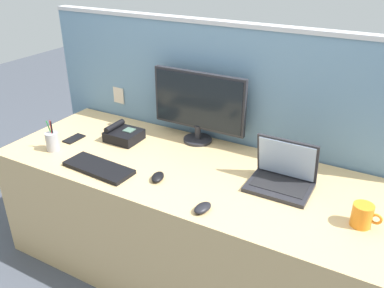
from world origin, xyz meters
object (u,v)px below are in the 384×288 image
desk_phone (123,135)px  keyboard_main (99,168)px  computer_mouse_right_hand (158,177)px  pen_cup (52,141)px  computer_mouse_left_hand (203,208)px  cell_phone_black_slab (74,139)px  coffee_mug (362,215)px  desktop_monitor (199,104)px  laptop (282,175)px

desk_phone → keyboard_main: 0.37m
computer_mouse_right_hand → pen_cup: size_ratio=0.55×
keyboard_main → computer_mouse_left_hand: 0.66m
computer_mouse_right_hand → cell_phone_black_slab: size_ratio=0.76×
keyboard_main → coffee_mug: size_ratio=3.12×
computer_mouse_left_hand → computer_mouse_right_hand: bearing=168.3°
desktop_monitor → pen_cup: bearing=-142.1°
computer_mouse_left_hand → coffee_mug: bearing=29.7°
coffee_mug → pen_cup: bearing=-175.5°
computer_mouse_right_hand → desktop_monitor: bearing=78.0°
keyboard_main → computer_mouse_right_hand: bearing=15.3°
laptop → coffee_mug: (0.39, -0.14, -0.01)m
computer_mouse_right_hand → pen_cup: (-0.71, -0.02, 0.04)m
laptop → pen_cup: 1.30m
desktop_monitor → cell_phone_black_slab: (-0.67, -0.36, -0.23)m
laptop → computer_mouse_right_hand: 0.62m
computer_mouse_right_hand → cell_phone_black_slab: bearing=152.3°
laptop → computer_mouse_right_hand: laptop is taller
computer_mouse_right_hand → pen_cup: 0.71m
computer_mouse_left_hand → pen_cup: size_ratio=0.55×
pen_cup → desk_phone: bearing=48.4°
keyboard_main → pen_cup: pen_cup is taller
keyboard_main → pen_cup: 0.38m
cell_phone_black_slab → coffee_mug: bearing=0.6°
computer_mouse_left_hand → cell_phone_black_slab: bearing=174.8°
desk_phone → cell_phone_black_slab: bearing=-152.5°
keyboard_main → laptop: bearing=23.4°
cell_phone_black_slab → computer_mouse_right_hand: bearing=-9.7°
cell_phone_black_slab → laptop: bearing=6.6°
keyboard_main → pen_cup: bearing=176.7°
keyboard_main → coffee_mug: bearing=11.6°
laptop → pen_cup: size_ratio=1.66×
computer_mouse_right_hand → computer_mouse_left_hand: (0.32, -0.13, 0.00)m
desk_phone → computer_mouse_right_hand: (0.44, -0.29, -0.02)m
desk_phone → computer_mouse_right_hand: 0.52m
laptop → computer_mouse_right_hand: (-0.57, -0.25, -0.05)m
desktop_monitor → keyboard_main: 0.68m
computer_mouse_left_hand → coffee_mug: size_ratio=0.80×
cell_phone_black_slab → coffee_mug: coffee_mug is taller
desk_phone → computer_mouse_left_hand: bearing=-28.3°
keyboard_main → desk_phone: bearing=110.7°
computer_mouse_left_hand → desktop_monitor: bearing=129.2°
coffee_mug → computer_mouse_left_hand: bearing=-159.7°
cell_phone_black_slab → pen_cup: bearing=-88.4°
keyboard_main → computer_mouse_left_hand: (0.65, -0.06, 0.01)m
desk_phone → keyboard_main: size_ratio=0.50×
coffee_mug → laptop: bearing=160.1°
laptop → keyboard_main: size_ratio=0.78×
desktop_monitor → computer_mouse_right_hand: bearing=-85.8°
computer_mouse_right_hand → cell_phone_black_slab: 0.72m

